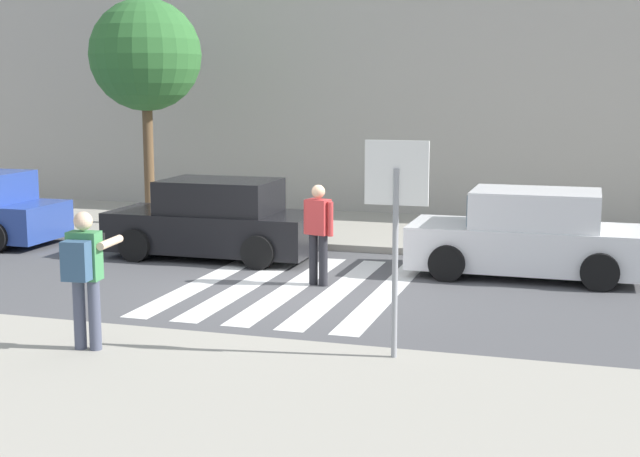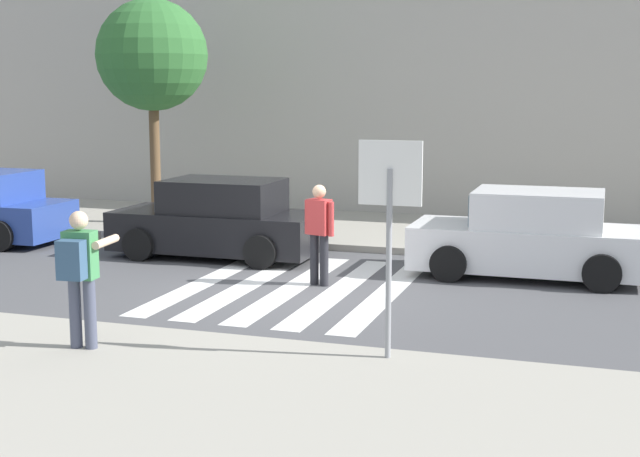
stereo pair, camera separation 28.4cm
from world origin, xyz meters
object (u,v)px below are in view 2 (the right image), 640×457
Objects in this scene: parked_car_black at (219,221)px; parked_car_white at (531,237)px; street_tree_west at (152,56)px; pedestrian_crossing at (319,229)px; stop_sign at (390,201)px; photographer_with_backpack at (80,267)px.

parked_car_black is 1.00× the size of parked_car_white.
parked_car_black is 5.19m from street_tree_west.
street_tree_west is (-2.88, 2.77, 3.32)m from parked_car_black.
pedestrian_crossing is 3.82m from parked_car_white.
stop_sign is 6.10m from parked_car_white.
pedestrian_crossing is 0.42× the size of parked_car_black.
stop_sign is 4.73m from pedestrian_crossing.
parked_car_white is (3.36, 1.80, -0.25)m from pedestrian_crossing.
photographer_with_backpack is (-3.70, -0.83, -0.87)m from stop_sign.
stop_sign is 0.64× the size of parked_car_white.
stop_sign is 0.50× the size of street_tree_west.
parked_car_white is at bearing 78.71° from stop_sign.
street_tree_west is (-5.56, 4.56, 3.07)m from pedestrian_crossing.
photographer_with_backpack is 8.26m from parked_car_white.
stop_sign is 1.51× the size of photographer_with_backpack.
pedestrian_crossing is (1.50, 4.87, -0.19)m from photographer_with_backpack.
photographer_with_backpack reaches higher than parked_car_white.
stop_sign reaches higher than parked_car_white.
pedestrian_crossing is 0.33× the size of street_tree_west.
parked_car_black is (-2.68, 1.80, -0.25)m from pedestrian_crossing.
parked_car_black is (-1.18, 6.67, -0.44)m from photographer_with_backpack.
parked_car_black is at bearing 146.20° from pedestrian_crossing.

